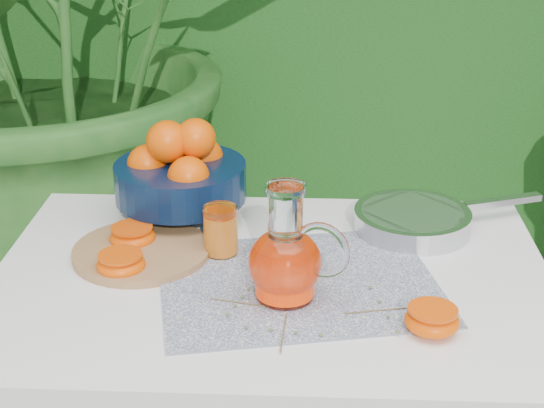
{
  "coord_description": "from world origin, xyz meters",
  "views": [
    {
      "loc": [
        -0.08,
        -1.21,
        1.46
      ],
      "look_at": [
        -0.15,
        0.12,
        0.88
      ],
      "focal_mm": 55.0,
      "sensor_mm": 36.0,
      "label": 1
    }
  ],
  "objects_px": {
    "juice_pitcher": "(286,260)",
    "saute_pan": "(414,219)",
    "fruit_bowl": "(180,173)",
    "white_table": "(271,315)",
    "cutting_board": "(142,252)"
  },
  "relations": [
    {
      "from": "cutting_board",
      "to": "juice_pitcher",
      "type": "height_order",
      "value": "juice_pitcher"
    },
    {
      "from": "cutting_board",
      "to": "juice_pitcher",
      "type": "distance_m",
      "value": 0.32
    },
    {
      "from": "white_table",
      "to": "juice_pitcher",
      "type": "relative_size",
      "value": 4.91
    },
    {
      "from": "fruit_bowl",
      "to": "white_table",
      "type": "bearing_deg",
      "value": -51.21
    },
    {
      "from": "fruit_bowl",
      "to": "juice_pitcher",
      "type": "height_order",
      "value": "fruit_bowl"
    },
    {
      "from": "white_table",
      "to": "saute_pan",
      "type": "distance_m",
      "value": 0.35
    },
    {
      "from": "juice_pitcher",
      "to": "saute_pan",
      "type": "relative_size",
      "value": 0.48
    },
    {
      "from": "white_table",
      "to": "fruit_bowl",
      "type": "bearing_deg",
      "value": 128.79
    },
    {
      "from": "fruit_bowl",
      "to": "saute_pan",
      "type": "relative_size",
      "value": 0.83
    },
    {
      "from": "juice_pitcher",
      "to": "saute_pan",
      "type": "xyz_separation_m",
      "value": [
        0.24,
        0.28,
        -0.05
      ]
    },
    {
      "from": "fruit_bowl",
      "to": "juice_pitcher",
      "type": "relative_size",
      "value": 1.72
    },
    {
      "from": "white_table",
      "to": "saute_pan",
      "type": "relative_size",
      "value": 2.37
    },
    {
      "from": "cutting_board",
      "to": "fruit_bowl",
      "type": "height_order",
      "value": "fruit_bowl"
    },
    {
      "from": "white_table",
      "to": "fruit_bowl",
      "type": "distance_m",
      "value": 0.36
    },
    {
      "from": "white_table",
      "to": "fruit_bowl",
      "type": "relative_size",
      "value": 2.85
    }
  ]
}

